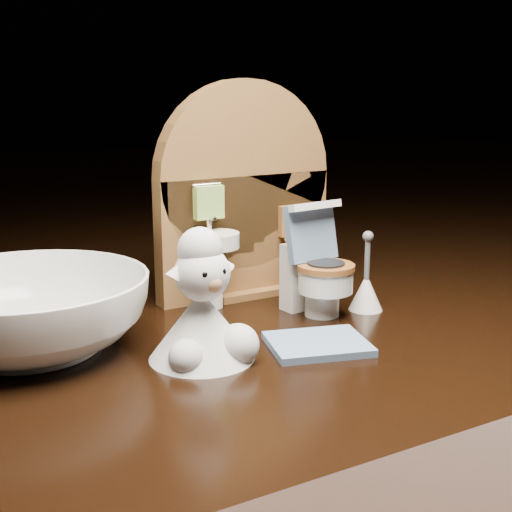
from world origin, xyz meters
The scene contains 6 objects.
backdrop_panel centered at (0.00, 0.06, 0.07)m, with size 0.13×0.05×0.15m.
toy_toilet centered at (0.02, 0.00, 0.03)m, with size 0.04×0.05×0.07m.
bath_mat centered at (-0.02, -0.05, 0.00)m, with size 0.06×0.05×0.00m, color slate.
toilet_brush centered at (0.05, -0.01, 0.01)m, with size 0.02×0.02×0.05m.
plush_lamb centered at (-0.08, -0.03, 0.03)m, with size 0.06×0.06×0.08m.
ceramic_bowl centered at (-0.16, 0.03, 0.02)m, with size 0.14×0.14×0.04m, color white.
Camera 1 is at (-0.24, -0.37, 0.15)m, focal length 50.00 mm.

